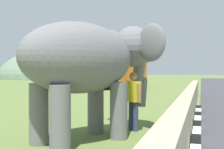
{
  "coord_description": "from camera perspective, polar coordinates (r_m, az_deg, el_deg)",
  "views": [
    {
      "loc": [
        -4.12,
        3.37,
        1.69
      ],
      "look_at": [
        2.34,
        5.52,
        1.6
      ],
      "focal_mm": 43.17,
      "sensor_mm": 36.0,
      "label": 1
    }
  ],
  "objects": [
    {
      "name": "person_handler",
      "position": [
        7.66,
        4.55,
        -4.97
      ],
      "size": [
        0.46,
        0.56,
        1.66
      ],
      "color": "navy",
      "rests_on": "ground_plane"
    },
    {
      "name": "bus_orange",
      "position": [
        26.75,
        0.85,
        1.62
      ],
      "size": [
        9.09,
        4.7,
        3.5
      ],
      "color": "orange",
      "rests_on": "ground_plane"
    },
    {
      "name": "elephant",
      "position": [
        6.7,
        -4.23,
        2.96
      ],
      "size": [
        3.97,
        3.4,
        2.97
      ],
      "color": "slate",
      "rests_on": "ground_plane"
    },
    {
      "name": "barrier_parapet",
      "position": [
        6.25,
        14.63,
        -10.25
      ],
      "size": [
        28.0,
        0.36,
        1.0
      ],
      "primitive_type": "cube",
      "color": "tan",
      "rests_on": "ground_plane"
    },
    {
      "name": "hill_east",
      "position": [
        66.26,
        -8.4,
        -0.68
      ],
      "size": [
        38.39,
        30.71,
        15.13
      ],
      "color": "slate",
      "rests_on": "ground_plane"
    },
    {
      "name": "cow_near",
      "position": [
        25.67,
        5.49,
        -1.05
      ],
      "size": [
        1.26,
        1.86,
        1.23
      ],
      "color": "#473323",
      "rests_on": "ground_plane"
    }
  ]
}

